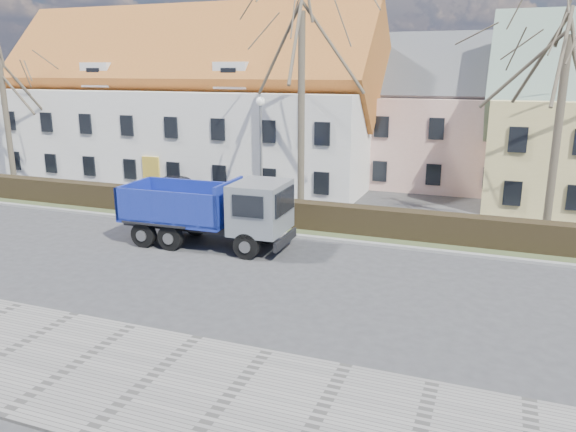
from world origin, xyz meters
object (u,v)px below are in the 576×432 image
at_px(dump_truck, 201,210).
at_px(cart_frame, 188,220).
at_px(streetlight, 261,159).
at_px(parked_car_a, 180,187).

height_order(dump_truck, cart_frame, dump_truck).
bearing_deg(cart_frame, dump_truck, -47.73).
bearing_deg(cart_frame, streetlight, 43.49).
height_order(dump_truck, streetlight, streetlight).
relative_size(streetlight, parked_car_a, 1.52).
height_order(streetlight, parked_car_a, streetlight).
distance_m(streetlight, parked_car_a, 7.42).
xyz_separation_m(streetlight, parked_car_a, (-6.50, 2.61, -2.45)).
bearing_deg(parked_car_a, streetlight, -98.80).
distance_m(cart_frame, parked_car_a, 6.45).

